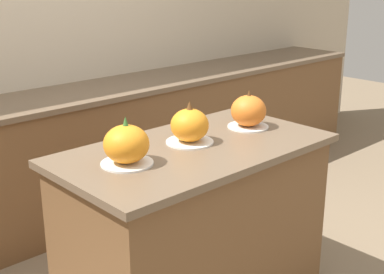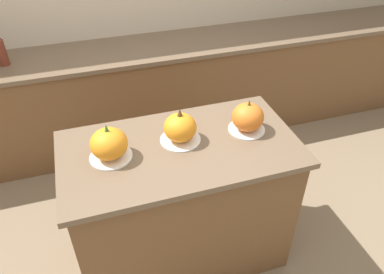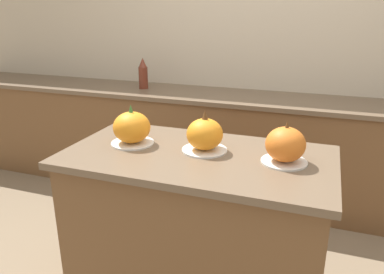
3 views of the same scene
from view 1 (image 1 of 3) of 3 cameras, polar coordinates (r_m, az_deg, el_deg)
name	(u,v)px [view 1 (image 1 of 3)]	position (r m, az deg, el deg)	size (l,w,h in m)	color
wall_back	(20,38)	(3.78, -17.89, 10.00)	(8.00, 0.06, 2.50)	beige
kitchen_island	(195,235)	(2.65, 0.30, -10.36)	(1.30, 0.70, 0.92)	brown
back_counter	(54,163)	(3.68, -14.49, -2.73)	(6.00, 0.60, 0.91)	brown
pumpkin_cake_left	(126,145)	(2.24, -7.01, -0.87)	(0.22, 0.22, 0.21)	white
pumpkin_cake_center	(190,126)	(2.49, -0.25, 1.15)	(0.22, 0.22, 0.20)	white
pumpkin_cake_right	(248,112)	(2.75, 6.04, 2.69)	(0.21, 0.21, 0.20)	white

